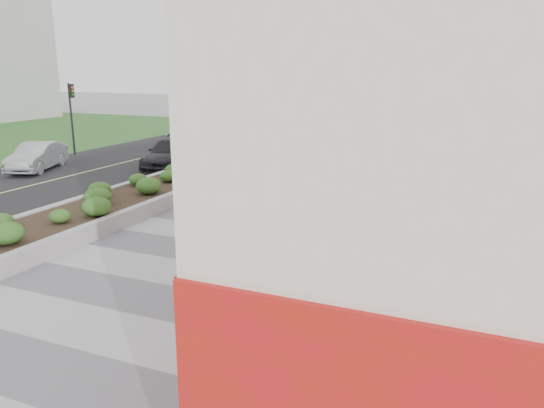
{
  "coord_description": "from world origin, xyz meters",
  "views": [
    {
      "loc": [
        6.93,
        -7.3,
        5.11
      ],
      "look_at": [
        0.8,
        6.89,
        1.1
      ],
      "focal_mm": 35.0,
      "sensor_mm": 36.0,
      "label": 1
    }
  ],
  "objects": [
    {
      "name": "skateboarder",
      "position": [
        0.94,
        3.91,
        0.71
      ],
      "size": [
        0.46,
        0.74,
        1.39
      ],
      "rotation": [
        0.0,
        0.0,
        0.19
      ],
      "color": "beige",
      "rests_on": "ground"
    },
    {
      "name": "car_dark",
      "position": [
        -8.5,
        15.47,
        0.77
      ],
      "size": [
        3.67,
        5.72,
        1.54
      ],
      "primitive_type": "imported",
      "rotation": [
        0.0,
        0.0,
        0.31
      ],
      "color": "black",
      "rests_on": "ground"
    },
    {
      "name": "car_silver",
      "position": [
        -14.55,
        12.37,
        0.7
      ],
      "size": [
        2.95,
        4.52,
        1.41
      ],
      "primitive_type": "imported",
      "rotation": [
        0.0,
        0.0,
        0.38
      ],
      "color": "#ADB0B5",
      "rests_on": "ground"
    },
    {
      "name": "building",
      "position": [
        6.98,
        8.98,
        3.98
      ],
      "size": [
        6.04,
        24.08,
        8.0
      ],
      "color": "beige",
      "rests_on": "ground"
    },
    {
      "name": "traffic_signal_near",
      "position": [
        -7.23,
        17.5,
        2.76
      ],
      "size": [
        0.33,
        0.28,
        4.2
      ],
      "color": "black",
      "rests_on": "ground"
    },
    {
      "name": "planter",
      "position": [
        -5.5,
        7.0,
        0.42
      ],
      "size": [
        3.0,
        18.0,
        0.9
      ],
      "color": "#9E9EA0",
      "rests_on": "ground"
    },
    {
      "name": "walkway",
      "position": [
        0.0,
        3.0,
        0.01
      ],
      "size": [
        8.0,
        36.0,
        0.01
      ],
      "primitive_type": "cube",
      "color": "#A8A8AD",
      "rests_on": "ground"
    },
    {
      "name": "ground",
      "position": [
        0.0,
        0.0,
        0.0
      ],
      "size": [
        160.0,
        160.0,
        0.0
      ],
      "primitive_type": "plane",
      "color": "gray",
      "rests_on": "ground"
    },
    {
      "name": "distant_bldg_north_l",
      "position": [
        -5.0,
        55.0,
        10.0
      ],
      "size": [
        16.0,
        12.0,
        20.0
      ],
      "primitive_type": "cube",
      "color": "#ADAAA3",
      "rests_on": "ground"
    },
    {
      "name": "traffic_signal_far",
      "position": [
        -16.43,
        17.0,
        2.76
      ],
      "size": [
        0.33,
        0.28,
        4.2
      ],
      "color": "black",
      "rests_on": "ground"
    },
    {
      "name": "manhole_cover",
      "position": [
        0.5,
        3.0,
        0.0
      ],
      "size": [
        0.44,
        0.44,
        0.01
      ],
      "primitive_type": "cylinder",
      "color": "#595654",
      "rests_on": "ground"
    }
  ]
}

